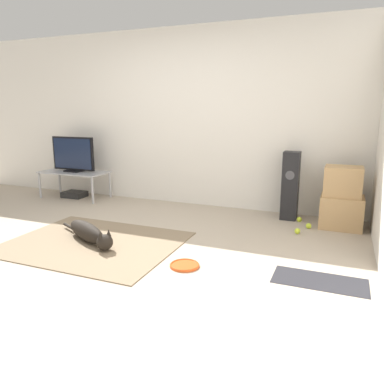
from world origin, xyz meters
TOP-DOWN VIEW (x-y plane):
  - ground_plane at (0.00, 0.00)m, footprint 12.00×12.00m
  - wall_back at (0.00, 2.10)m, footprint 8.00×0.06m
  - area_rug at (-0.21, 0.08)m, footprint 1.80×1.44m
  - dog at (-0.27, 0.08)m, footprint 0.98×0.54m
  - frisbee at (0.93, -0.11)m, footprint 0.27×0.27m
  - cardboard_box_lower at (2.23, 1.67)m, footprint 0.49×0.39m
  - cardboard_box_upper at (2.22, 1.68)m, footprint 0.43×0.34m
  - floor_speaker at (1.60, 1.80)m, footprint 0.20×0.21m
  - tv_stand at (-1.78, 1.72)m, footprint 1.08×0.52m
  - tv at (-1.78, 1.72)m, footprint 0.77×0.20m
  - tennis_ball_by_boxes at (1.88, 1.48)m, footprint 0.07×0.07m
  - tennis_ball_near_speaker at (1.78, 1.23)m, footprint 0.07×0.07m
  - tennis_ball_loose_on_carpet at (1.75, 1.72)m, footprint 0.07×0.07m
  - game_console at (-1.82, 1.74)m, footprint 0.35×0.28m
  - door_mat at (2.10, 0.05)m, footprint 0.77×0.37m

SIDE VIEW (x-z plane):
  - ground_plane at x=0.00m, z-range 0.00..0.00m
  - door_mat at x=2.10m, z-range 0.00..0.01m
  - area_rug at x=-0.21m, z-range 0.00..0.01m
  - frisbee at x=0.93m, z-range 0.00..0.03m
  - tennis_ball_by_boxes at x=1.88m, z-range 0.00..0.07m
  - tennis_ball_near_speaker at x=1.78m, z-range 0.00..0.07m
  - tennis_ball_loose_on_carpet at x=1.75m, z-range 0.00..0.07m
  - game_console at x=-1.82m, z-range 0.00..0.09m
  - dog at x=-0.27m, z-range 0.00..0.22m
  - cardboard_box_lower at x=2.23m, z-range 0.00..0.39m
  - tv_stand at x=-1.78m, z-range 0.17..0.60m
  - floor_speaker at x=1.60m, z-range 0.00..0.88m
  - cardboard_box_upper at x=2.22m, z-range 0.39..0.75m
  - tv at x=-1.78m, z-range 0.42..0.97m
  - wall_back at x=0.00m, z-range 0.00..2.55m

